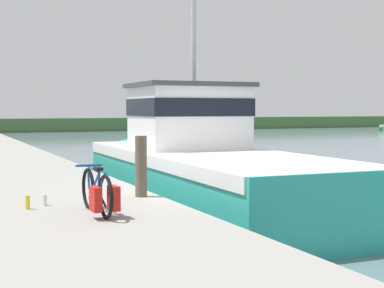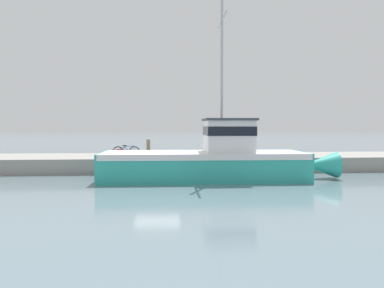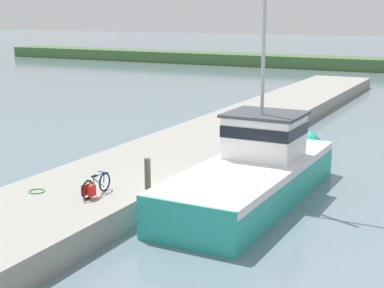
{
  "view_description": "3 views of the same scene",
  "coord_description": "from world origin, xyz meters",
  "px_view_note": "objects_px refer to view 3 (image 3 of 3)",
  "views": [
    {
      "loc": [
        -5.15,
        -10.99,
        2.57
      ],
      "look_at": [
        -0.4,
        -0.06,
        1.85
      ],
      "focal_mm": 55.0,
      "sensor_mm": 36.0,
      "label": 1
    },
    {
      "loc": [
        20.91,
        0.35,
        2.84
      ],
      "look_at": [
        -0.07,
        1.96,
        1.86
      ],
      "focal_mm": 35.0,
      "sensor_mm": 36.0,
      "label": 2
    },
    {
      "loc": [
        9.02,
        -17.97,
        7.22
      ],
      "look_at": [
        -2.26,
        4.15,
        1.58
      ],
      "focal_mm": 55.0,
      "sensor_mm": 36.0,
      "label": 3
    }
  ],
  "objects_px": {
    "bicycle_touring": "(94,187)",
    "mooring_post": "(148,174)",
    "water_bottle_on_curb": "(90,182)",
    "water_bottle_by_bike": "(101,182)",
    "fishing_boat_main": "(256,170)"
  },
  "relations": [
    {
      "from": "bicycle_touring",
      "to": "mooring_post",
      "type": "bearing_deg",
      "value": 51.45
    },
    {
      "from": "water_bottle_on_curb",
      "to": "water_bottle_by_bike",
      "type": "bearing_deg",
      "value": 36.37
    },
    {
      "from": "fishing_boat_main",
      "to": "water_bottle_on_curb",
      "type": "height_order",
      "value": "fishing_boat_main"
    },
    {
      "from": "bicycle_touring",
      "to": "mooring_post",
      "type": "xyz_separation_m",
      "value": [
        1.22,
        1.59,
        0.23
      ]
    },
    {
      "from": "water_bottle_on_curb",
      "to": "bicycle_touring",
      "type": "bearing_deg",
      "value": -47.15
    },
    {
      "from": "water_bottle_by_bike",
      "to": "bicycle_touring",
      "type": "bearing_deg",
      "value": -63.47
    },
    {
      "from": "water_bottle_on_curb",
      "to": "fishing_boat_main",
      "type": "bearing_deg",
      "value": 39.59
    },
    {
      "from": "bicycle_touring",
      "to": "mooring_post",
      "type": "height_order",
      "value": "mooring_post"
    },
    {
      "from": "bicycle_touring",
      "to": "water_bottle_by_bike",
      "type": "distance_m",
      "value": 1.42
    },
    {
      "from": "bicycle_touring",
      "to": "water_bottle_on_curb",
      "type": "height_order",
      "value": "bicycle_touring"
    },
    {
      "from": "water_bottle_by_bike",
      "to": "water_bottle_on_curb",
      "type": "bearing_deg",
      "value": -143.63
    },
    {
      "from": "fishing_boat_main",
      "to": "bicycle_touring",
      "type": "bearing_deg",
      "value": -127.3
    },
    {
      "from": "mooring_post",
      "to": "water_bottle_by_bike",
      "type": "xyz_separation_m",
      "value": [
        -1.84,
        -0.34,
        -0.48
      ]
    },
    {
      "from": "mooring_post",
      "to": "water_bottle_by_bike",
      "type": "height_order",
      "value": "mooring_post"
    },
    {
      "from": "fishing_boat_main",
      "to": "water_bottle_by_bike",
      "type": "bearing_deg",
      "value": -139.31
    }
  ]
}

